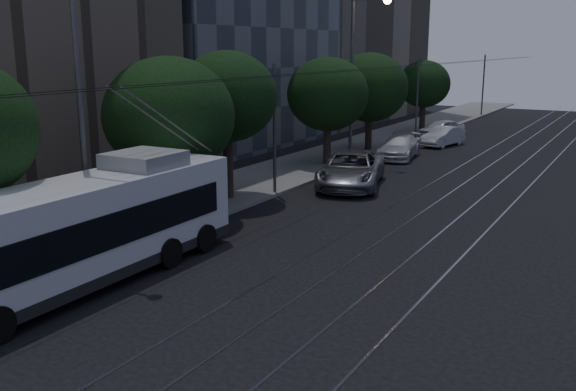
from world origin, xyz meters
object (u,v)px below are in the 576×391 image
(pickup_silver, at_px, (351,170))
(streetlamp_far, at_px, (358,62))
(car_white_a, at_px, (352,171))
(car_white_b, at_px, (399,147))
(trolleybus, at_px, (83,231))
(car_white_d, at_px, (442,129))
(car_white_c, at_px, (443,136))
(streetlamp_near, at_px, (87,58))

(pickup_silver, xyz_separation_m, streetlamp_far, (-2.43, 6.15, 5.01))
(car_white_a, distance_m, car_white_b, 8.13)
(trolleybus, relative_size, pickup_silver, 1.92)
(trolleybus, relative_size, car_white_d, 2.91)
(pickup_silver, height_order, streetlamp_far, streetlamp_far)
(trolleybus, distance_m, car_white_d, 35.41)
(car_white_b, bearing_deg, car_white_d, 83.34)
(car_white_c, distance_m, car_white_d, 4.19)
(car_white_b, height_order, car_white_c, car_white_b)
(streetlamp_near, bearing_deg, pickup_silver, 80.37)
(car_white_c, bearing_deg, car_white_b, -85.65)
(car_white_b, distance_m, streetlamp_near, 24.00)
(trolleybus, relative_size, streetlamp_near, 1.10)
(pickup_silver, xyz_separation_m, car_white_a, (-0.36, 0.91, -0.25))
(car_white_b, distance_m, streetlamp_far, 6.12)
(car_white_c, bearing_deg, trolleybus, -79.98)
(pickup_silver, bearing_deg, streetlamp_near, -116.05)
(trolleybus, height_order, car_white_d, trolleybus)
(car_white_d, bearing_deg, car_white_b, -63.85)
(car_white_a, xyz_separation_m, streetlamp_far, (-2.07, 5.24, 5.26))
(car_white_d, bearing_deg, streetlamp_near, -68.11)
(streetlamp_far, bearing_deg, car_white_b, 60.89)
(car_white_c, height_order, streetlamp_far, streetlamp_far)
(car_white_a, relative_size, car_white_b, 0.73)
(streetlamp_near, bearing_deg, streetlamp_far, 90.04)
(car_white_d, relative_size, streetlamp_far, 0.42)
(pickup_silver, distance_m, car_white_a, 1.01)
(car_white_b, height_order, streetlamp_far, streetlamp_far)
(car_white_b, bearing_deg, trolleybus, -99.61)
(trolleybus, distance_m, car_white_b, 25.09)
(trolleybus, xyz_separation_m, car_white_c, (1.18, 31.41, -0.95))
(pickup_silver, height_order, streetlamp_near, streetlamp_near)
(car_white_a, distance_m, car_white_d, 18.46)
(car_white_a, relative_size, streetlamp_far, 0.37)
(car_white_b, relative_size, streetlamp_far, 0.50)
(car_white_c, height_order, car_white_d, car_white_d)
(car_white_c, bearing_deg, car_white_d, 119.90)
(car_white_c, bearing_deg, car_white_a, -79.43)
(trolleybus, height_order, streetlamp_far, streetlamp_far)
(pickup_silver, height_order, car_white_c, pickup_silver)
(car_white_b, distance_m, car_white_d, 10.33)
(car_white_b, bearing_deg, car_white_c, 73.27)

